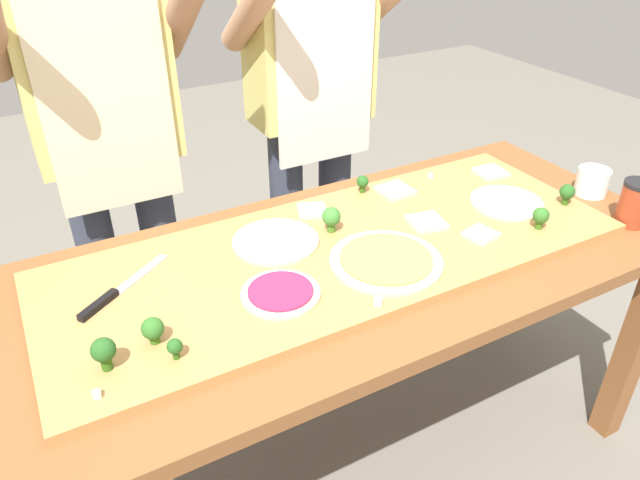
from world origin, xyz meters
The scene contains 27 objects.
ground_plane centered at (0.00, 0.00, 0.00)m, with size 8.00×8.00×0.00m, color #6B665B.
prep_table centered at (0.00, 0.00, 0.68)m, with size 1.77×0.78×0.78m.
cutting_board centered at (-0.04, 0.02, 0.79)m, with size 1.49×0.56×0.02m, color #B27F47.
chefs_knife centered at (-0.59, 0.09, 0.81)m, with size 0.24×0.18×0.02m.
pizza_whole_white_garlic centered at (-0.17, 0.12, 0.81)m, with size 0.22×0.22×0.02m.
pizza_whole_cheese_artichoke centered at (0.51, -0.01, 0.81)m, with size 0.21×0.21×0.02m.
pizza_whole_pesto_green centered at (0.03, -0.09, 0.81)m, with size 0.28×0.28×0.02m.
pizza_whole_beet_magenta centered at (-0.26, -0.09, 0.81)m, with size 0.18×0.18×0.02m.
pizza_slice_near_right centered at (0.23, 0.01, 0.81)m, with size 0.09×0.09×0.01m, color beige.
pizza_slice_center centered at (0.27, 0.21, 0.81)m, with size 0.10×0.10×0.01m, color beige.
pizza_slice_far_left centered at (0.61, 0.17, 0.81)m, with size 0.09×0.09×0.01m, color beige.
pizza_slice_far_right centered at (-0.01, 0.22, 0.81)m, with size 0.08×0.08×0.01m, color beige.
pizza_slice_near_left centered at (0.32, -0.11, 0.81)m, with size 0.08×0.08×0.01m, color beige.
broccoli_floret_center_right centered at (-0.65, -0.14, 0.85)m, with size 0.05×0.05×0.07m.
broccoli_floret_front_left centered at (0.48, -0.15, 0.84)m, with size 0.04×0.04×0.06m.
broccoli_floret_back_mid centered at (0.18, 0.26, 0.83)m, with size 0.04×0.04×0.05m.
broccoli_floret_back_right centered at (-0.55, -0.11, 0.84)m, with size 0.05×0.05×0.06m.
broccoli_floret_back_left centered at (0.65, -0.09, 0.84)m, with size 0.04×0.04×0.06m.
broccoli_floret_front_right centered at (-0.52, -0.17, 0.83)m, with size 0.03×0.03×0.05m.
broccoli_floret_front_mid centered at (-0.02, 0.10, 0.84)m, with size 0.05×0.05×0.07m.
cheese_crumble_a centered at (0.42, 0.24, 0.81)m, with size 0.01×0.01×0.01m, color silver.
cheese_crumble_b centered at (-0.08, -0.22, 0.81)m, with size 0.02×0.02×0.02m, color silver.
cheese_crumble_c centered at (-0.68, -0.20, 0.81)m, with size 0.01×0.01×0.01m, color silver.
flour_cup centered at (0.81, -0.05, 0.82)m, with size 0.10×0.10×0.08m.
sauce_jar centered at (0.76, -0.23, 0.84)m, with size 0.08×0.08×0.13m.
cook_left centered at (-0.46, 0.64, 1.00)m, with size 0.54×0.39×1.67m.
cook_right centered at (0.21, 0.64, 1.00)m, with size 0.54×0.39×1.67m.
Camera 1 is at (-0.69, -1.07, 1.61)m, focal length 33.05 mm.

